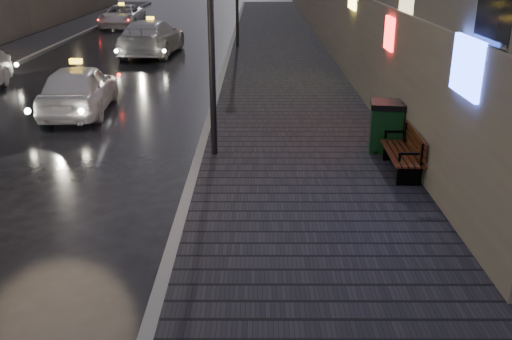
{
  "coord_description": "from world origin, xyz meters",
  "views": [
    {
      "loc": [
        2.84,
        -6.36,
        4.45
      ],
      "look_at": [
        2.81,
        3.09,
        0.85
      ],
      "focal_mm": 40.0,
      "sensor_mm": 36.0,
      "label": 1
    }
  ],
  "objects": [
    {
      "name": "lamp_near",
      "position": [
        1.85,
        6.0,
        3.49
      ],
      "size": [
        0.36,
        0.36,
        5.28
      ],
      "color": "black",
      "rests_on": "sidewalk"
    },
    {
      "name": "curb_far",
      "position": [
        -7.4,
        21.0,
        0.07
      ],
      "size": [
        0.2,
        58.0,
        0.15
      ],
      "primitive_type": "cube",
      "color": "slate",
      "rests_on": "ground"
    },
    {
      "name": "trash_bin",
      "position": [
        5.8,
        6.24,
        0.74
      ],
      "size": [
        0.87,
        0.87,
        1.16
      ],
      "rotation": [
        0.0,
        0.0,
        -0.16
      ],
      "color": "black",
      "rests_on": "sidewalk"
    },
    {
      "name": "taxi_far",
      "position": [
        -5.88,
        31.38,
        0.69
      ],
      "size": [
        2.34,
        4.98,
        1.38
      ],
      "primitive_type": "imported",
      "rotation": [
        0.0,
        0.0,
        -0.01
      ],
      "color": "white",
      "rests_on": "ground"
    },
    {
      "name": "sidewalk",
      "position": [
        3.9,
        21.0,
        0.07
      ],
      "size": [
        4.6,
        58.0,
        0.15
      ],
      "primitive_type": "cube",
      "color": "black",
      "rests_on": "ground"
    },
    {
      "name": "ground",
      "position": [
        0.0,
        0.0,
        0.0
      ],
      "size": [
        120.0,
        120.0,
        0.0
      ],
      "primitive_type": "plane",
      "color": "black",
      "rests_on": "ground"
    },
    {
      "name": "taxi_mid",
      "position": [
        -2.11,
        20.56,
        0.8
      ],
      "size": [
        2.67,
        5.68,
        1.6
      ],
      "primitive_type": "imported",
      "rotation": [
        0.0,
        0.0,
        3.06
      ],
      "color": "silver",
      "rests_on": "ground"
    },
    {
      "name": "taxi_near",
      "position": [
        -2.43,
        10.15,
        0.73
      ],
      "size": [
        2.01,
        4.4,
        1.46
      ],
      "primitive_type": "imported",
      "rotation": [
        0.0,
        0.0,
        3.21
      ],
      "color": "white",
      "rests_on": "ground"
    },
    {
      "name": "bench",
      "position": [
        5.92,
        4.82,
        0.6
      ],
      "size": [
        0.65,
        1.76,
        0.89
      ],
      "rotation": [
        0.0,
        0.0,
        -0.02
      ],
      "color": "black",
      "rests_on": "sidewalk"
    },
    {
      "name": "sidewalk_far",
      "position": [
        -8.7,
        21.0,
        0.07
      ],
      "size": [
        2.4,
        58.0,
        0.15
      ],
      "primitive_type": "cube",
      "color": "black",
      "rests_on": "ground"
    },
    {
      "name": "curb",
      "position": [
        1.5,
        21.0,
        0.07
      ],
      "size": [
        0.2,
        58.0,
        0.15
      ],
      "primitive_type": "cube",
      "color": "slate",
      "rests_on": "ground"
    }
  ]
}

